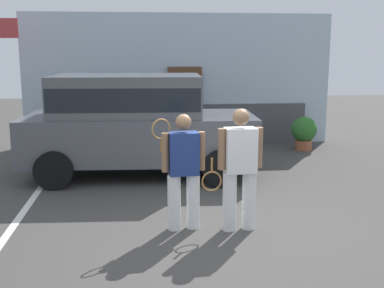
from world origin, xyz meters
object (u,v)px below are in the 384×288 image
parked_suv (135,120)px  tennis_player_woman (240,168)px  tennis_player_man (183,170)px  potted_plant_by_porch (304,132)px

parked_suv → tennis_player_woman: parked_suv is taller
tennis_player_man → potted_plant_by_porch: tennis_player_man is taller
parked_suv → potted_plant_by_porch: (4.29, 2.10, -0.67)m
parked_suv → potted_plant_by_porch: bearing=29.3°
tennis_player_woman → potted_plant_by_porch: tennis_player_woman is taller
parked_suv → potted_plant_by_porch: parked_suv is taller
parked_suv → tennis_player_man: (0.70, -3.13, -0.27)m
potted_plant_by_porch → parked_suv: bearing=-153.9°
parked_suv → tennis_player_man: size_ratio=2.82×
potted_plant_by_porch → tennis_player_woman: bearing=-117.7°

